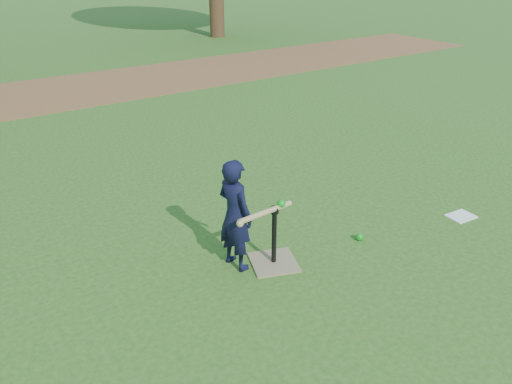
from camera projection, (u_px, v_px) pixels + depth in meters
ground at (275, 245)px, 5.14m from camera, size 80.00×80.00×0.00m
dirt_strip at (65, 91)px, 10.67m from camera, size 24.00×3.00×0.01m
child at (235, 215)px, 4.58m from camera, size 0.32×0.44×1.09m
wiffle_ball_ground at (360, 237)px, 5.21m from camera, size 0.08×0.08×0.08m
clipboard at (461, 216)px, 5.68m from camera, size 0.32×0.26×0.01m
batting_tee at (274, 254)px, 4.79m from camera, size 0.55×0.55×0.61m
swing_action at (266, 212)px, 4.50m from camera, size 0.63×0.12×0.11m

